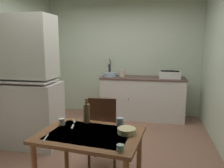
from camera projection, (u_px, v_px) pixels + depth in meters
ground_plane at (103, 148)px, 3.56m from camera, size 4.90×4.90×0.00m
wall_back at (123, 57)px, 5.25m from camera, size 3.66×0.10×2.69m
hutch_cabinet at (25, 87)px, 3.52m from camera, size 1.06×0.57×2.07m
counter_cabinet at (142, 98)px, 4.94m from camera, size 1.83×0.64×0.92m
sink_basin at (170, 74)px, 4.74m from camera, size 0.44×0.34×0.15m
hand_pump at (110, 69)px, 5.03m from camera, size 0.05×0.27×0.39m
mixing_bowl_counter at (110, 75)px, 4.95m from camera, size 0.27×0.27×0.09m
stoneware_crock at (122, 73)px, 4.92m from camera, size 0.13×0.13×0.15m
dining_table at (90, 142)px, 2.34m from camera, size 1.13×0.86×0.72m
chair_far_side at (103, 131)px, 2.94m from camera, size 0.42×0.42×0.98m
serving_bowl_wide at (127, 131)px, 2.31m from camera, size 0.19×0.19×0.06m
teacup_cream at (120, 148)px, 1.93m from camera, size 0.06×0.06×0.06m
teacup_mint at (62, 122)px, 2.54m from camera, size 0.07×0.07×0.08m
mug_tall at (120, 122)px, 2.53m from camera, size 0.08×0.08×0.09m
glass_bottle at (87, 113)px, 2.62m from camera, size 0.08×0.08×0.29m
table_knife at (46, 138)px, 2.20m from camera, size 0.05×0.18×0.00m
teaspoon_near_bowl at (73, 126)px, 2.50m from camera, size 0.05×0.14×0.00m
teaspoon_by_cup at (74, 121)px, 2.68m from camera, size 0.08×0.13×0.00m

